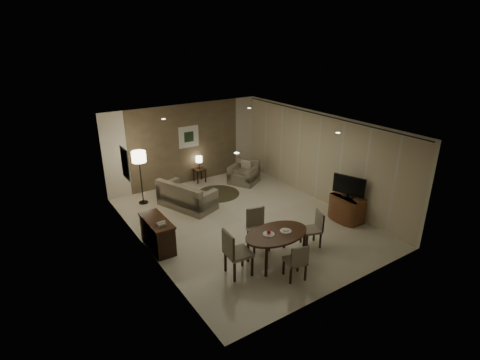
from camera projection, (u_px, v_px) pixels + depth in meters
room_shell at (236, 171)px, 10.14m from camera, size 5.50×7.00×2.70m
taupe_accent at (186, 144)px, 12.53m from camera, size 3.96×0.03×2.70m
curtain_wall at (318, 159)px, 11.22m from camera, size 0.08×6.70×2.58m
curtain_rod at (322, 115)px, 10.73m from camera, size 0.03×6.80×0.03m
art_back_frame at (189, 137)px, 12.47m from camera, size 0.72×0.03×0.72m
art_back_canvas at (189, 137)px, 12.46m from camera, size 0.34×0.01×0.34m
art_left_frame at (125, 164)px, 9.18m from camera, size 0.03×0.60×0.80m
art_left_canvas at (126, 163)px, 9.19m from camera, size 0.01×0.46×0.64m
downlight_nl at (237, 153)px, 7.23m from camera, size 0.10×0.10×0.01m
downlight_nr at (338, 133)px, 8.66m from camera, size 0.10×0.10×0.01m
downlight_fl at (164, 119)px, 10.02m from camera, size 0.10×0.10×0.01m
downlight_fr at (249, 108)px, 11.45m from camera, size 0.10×0.10×0.01m
console_desk at (158, 234)px, 8.92m from camera, size 0.48×1.20×0.75m
telephone at (161, 223)px, 8.53m from camera, size 0.20×0.14×0.09m
tv_cabinet at (347, 208)px, 10.27m from camera, size 0.48×0.90×0.70m
flat_tv at (349, 186)px, 10.01m from camera, size 0.36×0.85×0.60m
dining_table at (276, 247)px, 8.40m from camera, size 1.54×0.96×0.72m
chair_near at (295, 260)px, 7.81m from camera, size 0.50×0.50×0.85m
chair_far at (259, 230)px, 8.85m from camera, size 0.57×0.57×0.98m
chair_left at (239, 253)px, 7.90m from camera, size 0.55×0.55×1.05m
chair_right at (311, 229)px, 9.00m from camera, size 0.54×0.54×0.87m
plate_a at (269, 234)px, 8.21m from camera, size 0.26×0.26×0.02m
plate_b at (286, 231)px, 8.34m from camera, size 0.26×0.26×0.02m
fruit_apple at (269, 232)px, 8.19m from camera, size 0.09×0.09×0.09m
napkin at (286, 230)px, 8.33m from camera, size 0.12×0.08×0.03m
round_rug at (218, 193)px, 12.06m from camera, size 1.39×1.39×0.01m
sofa at (187, 194)px, 11.02m from camera, size 1.90×1.41×0.80m
armchair at (244, 172)px, 12.79m from camera, size 1.15×1.17×0.78m
side_table at (200, 175)px, 12.94m from camera, size 0.37×0.37×0.48m
table_lamp at (199, 162)px, 12.76m from camera, size 0.22×0.22×0.50m
floor_lamp at (141, 178)px, 11.11m from camera, size 0.41×0.41×1.64m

